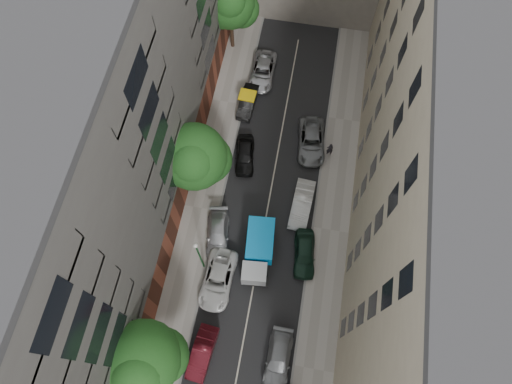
% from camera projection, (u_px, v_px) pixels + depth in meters
% --- Properties ---
extents(ground, '(120.00, 120.00, 0.00)m').
position_uv_depth(ground, '(266.00, 219.00, 38.49)').
color(ground, '#4C4C49').
rests_on(ground, ground).
extents(road_surface, '(8.00, 44.00, 0.02)m').
position_uv_depth(road_surface, '(266.00, 219.00, 38.48)').
color(road_surface, black).
rests_on(road_surface, ground).
extents(sidewalk_left, '(3.00, 44.00, 0.15)m').
position_uv_depth(sidewalk_left, '(202.00, 208.00, 38.82)').
color(sidewalk_left, gray).
rests_on(sidewalk_left, ground).
extents(sidewalk_right, '(3.00, 44.00, 0.15)m').
position_uv_depth(sidewalk_right, '(330.00, 230.00, 38.03)').
color(sidewalk_right, gray).
rests_on(sidewalk_right, ground).
extents(building_left, '(8.00, 44.00, 20.00)m').
position_uv_depth(building_left, '(105.00, 139.00, 30.13)').
color(building_left, '#4C4947').
rests_on(building_left, ground).
extents(building_right, '(8.00, 44.00, 20.00)m').
position_uv_depth(building_right, '(441.00, 193.00, 28.55)').
color(building_right, tan).
rests_on(building_right, ground).
extents(tarp_truck, '(2.45, 5.31, 2.38)m').
position_uv_depth(tarp_truck, '(259.00, 250.00, 36.04)').
color(tarp_truck, black).
rests_on(tarp_truck, ground).
extents(car_left_1, '(1.81, 4.20, 1.34)m').
position_uv_depth(car_left_1, '(202.00, 353.00, 33.55)').
color(car_left_1, '#4F0F18').
rests_on(car_left_1, ground).
extents(car_left_2, '(2.51, 5.13, 1.40)m').
position_uv_depth(car_left_2, '(218.00, 280.00, 35.71)').
color(car_left_2, silver).
rests_on(car_left_2, ground).
extents(car_left_3, '(2.52, 4.71, 1.30)m').
position_uv_depth(car_left_3, '(218.00, 234.00, 37.28)').
color(car_left_3, '#AFB0B4').
rests_on(car_left_3, ground).
extents(car_left_4, '(2.22, 4.25, 1.38)m').
position_uv_depth(car_left_4, '(245.00, 155.00, 40.20)').
color(car_left_4, black).
rests_on(car_left_4, ground).
extents(car_left_5, '(1.59, 3.98, 1.29)m').
position_uv_depth(car_left_5, '(248.00, 102.00, 42.53)').
color(car_left_5, black).
rests_on(car_left_5, ground).
extents(car_left_6, '(2.26, 4.88, 1.36)m').
position_uv_depth(car_left_6, '(263.00, 71.00, 43.92)').
color(car_left_6, '#AEAFB3').
rests_on(car_left_6, ground).
extents(car_right_1, '(1.84, 4.43, 1.28)m').
position_uv_depth(car_right_1, '(278.00, 359.00, 33.41)').
color(car_right_1, slate).
rests_on(car_right_1, ground).
extents(car_right_2, '(2.13, 4.33, 1.42)m').
position_uv_depth(car_right_2, '(304.00, 254.00, 36.55)').
color(car_right_2, black).
rests_on(car_right_2, ground).
extents(car_right_3, '(1.82, 4.58, 1.48)m').
position_uv_depth(car_right_3, '(302.00, 204.00, 38.25)').
color(car_right_3, silver).
rests_on(car_right_3, ground).
extents(car_right_4, '(2.93, 5.30, 1.40)m').
position_uv_depth(car_right_4, '(311.00, 141.00, 40.75)').
color(car_right_4, slate).
rests_on(car_right_4, ground).
extents(tree_near, '(5.27, 4.99, 8.07)m').
position_uv_depth(tree_near, '(144.00, 361.00, 28.81)').
color(tree_near, '#382619').
rests_on(tree_near, sidewalk_left).
extents(tree_mid, '(5.55, 5.31, 7.68)m').
position_uv_depth(tree_mid, '(195.00, 159.00, 35.13)').
color(tree_mid, '#382619').
rests_on(tree_mid, sidewalk_left).
extents(tree_far, '(4.90, 4.56, 7.90)m').
position_uv_depth(tree_far, '(231.00, 6.00, 40.97)').
color(tree_far, '#382619').
rests_on(tree_far, sidewalk_left).
extents(lamp_post, '(0.36, 0.36, 5.82)m').
position_uv_depth(lamp_post, '(199.00, 254.00, 33.38)').
color(lamp_post, '#185424').
rests_on(lamp_post, sidewalk_left).
extents(pedestrian, '(0.64, 0.47, 1.62)m').
position_uv_depth(pedestrian, '(330.00, 149.00, 40.13)').
color(pedestrian, black).
rests_on(pedestrian, sidewalk_right).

